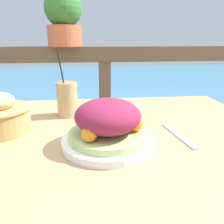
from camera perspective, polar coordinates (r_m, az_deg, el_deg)
patio_table at (r=0.71m, az=3.25°, el=-13.87°), size 0.99×0.89×0.74m
railing_fence at (r=1.39m, az=-1.91°, el=7.01°), size 2.80×0.08×0.98m
sea_backdrop at (r=3.95m, az=-4.67°, el=6.03°), size 12.00×4.00×0.35m
salad_plate at (r=0.59m, az=-1.09°, el=-3.59°), size 0.25×0.25×0.13m
drink_glass at (r=0.83m, az=-11.62°, el=3.32°), size 0.08×0.08×0.24m
bread_basket at (r=0.75m, az=-27.08°, el=-0.86°), size 0.18×0.18×0.13m
potted_plant at (r=1.37m, az=-12.52°, el=22.96°), size 0.21×0.21×0.31m
knife at (r=0.68m, az=16.94°, el=-5.87°), size 0.04×0.18×0.00m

